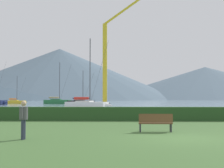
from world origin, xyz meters
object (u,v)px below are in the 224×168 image
object	(u,v)px
sailboat_slip_5	(87,104)
sailboat_slip_3	(16,102)
sailboat_slip_7	(58,101)
dock_crane	(107,68)
park_bench_near_path	(156,122)
person_standing_walker	(24,117)
sailboat_slip_0	(81,102)

from	to	relation	value
sailboat_slip_5	sailboat_slip_3	bearing A→B (deg)	140.84
sailboat_slip_7	dock_crane	world-z (taller)	dock_crane
sailboat_slip_3	sailboat_slip_5	world-z (taller)	sailboat_slip_5
sailboat_slip_7	sailboat_slip_5	bearing A→B (deg)	-62.12
park_bench_near_path	dock_crane	world-z (taller)	dock_crane
sailboat_slip_5	park_bench_near_path	distance (m)	36.64
sailboat_slip_5	sailboat_slip_7	distance (m)	42.50
sailboat_slip_3	sailboat_slip_5	xyz separation A→B (m)	(26.84, -43.76, 0.12)
park_bench_near_path	person_standing_walker	distance (m)	6.77
sailboat_slip_0	sailboat_slip_5	bearing A→B (deg)	-62.00
sailboat_slip_0	park_bench_near_path	size ratio (longest dim) A/B	5.09
person_standing_walker	dock_crane	world-z (taller)	dock_crane
sailboat_slip_0	dock_crane	world-z (taller)	dock_crane
sailboat_slip_3	person_standing_walker	bearing A→B (deg)	-64.41
sailboat_slip_0	dock_crane	bearing A→B (deg)	-52.47
sailboat_slip_3	sailboat_slip_7	world-z (taller)	sailboat_slip_7
sailboat_slip_3	sailboat_slip_5	size ratio (longest dim) A/B	0.72
sailboat_slip_3	sailboat_slip_0	bearing A→B (deg)	-25.66
sailboat_slip_5	sailboat_slip_7	bearing A→B (deg)	127.21
dock_crane	sailboat_slip_5	bearing A→B (deg)	-113.51
sailboat_slip_5	sailboat_slip_0	bearing A→B (deg)	118.34
park_bench_near_path	dock_crane	bearing A→B (deg)	97.54
sailboat_slip_5	person_standing_walker	bearing A→B (deg)	-68.66
park_bench_near_path	sailboat_slip_7	bearing A→B (deg)	106.64
sailboat_slip_3	dock_crane	xyz separation A→B (m)	(29.81, -36.94, 6.91)
sailboat_slip_7	sailboat_slip_0	bearing A→B (deg)	-42.19
person_standing_walker	dock_crane	xyz separation A→B (m)	(1.59, 45.82, 6.52)
park_bench_near_path	dock_crane	distance (m)	43.49
sailboat_slip_0	sailboat_slip_7	distance (m)	13.60
sailboat_slip_7	dock_crane	size ratio (longest dim) A/B	0.57
person_standing_walker	dock_crane	bearing A→B (deg)	88.57
person_standing_walker	sailboat_slip_0	bearing A→B (deg)	95.63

